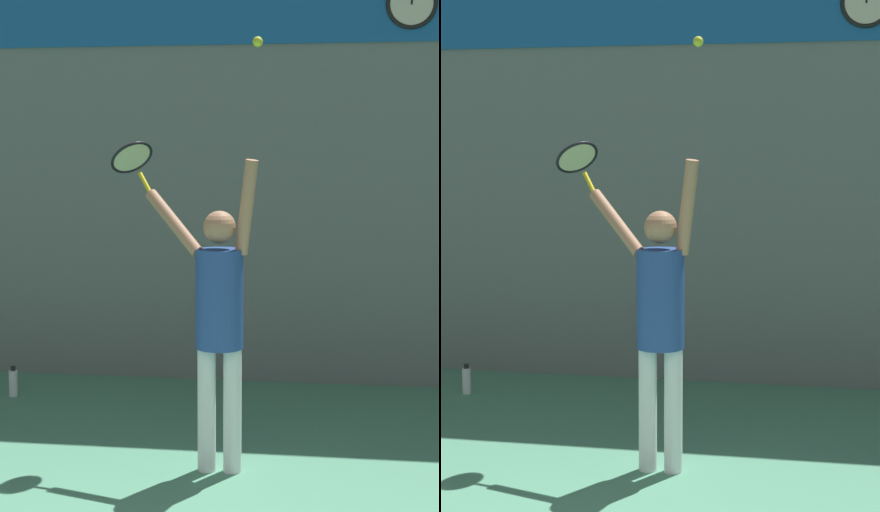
{
  "view_description": "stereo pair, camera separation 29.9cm",
  "coord_description": "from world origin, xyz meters",
  "views": [
    {
      "loc": [
        1.12,
        -3.37,
        2.29
      ],
      "look_at": [
        0.19,
        2.95,
        1.55
      ],
      "focal_mm": 65.0,
      "sensor_mm": 36.0,
      "label": 1
    },
    {
      "loc": [
        1.41,
        -3.32,
        2.29
      ],
      "look_at": [
        0.19,
        2.95,
        1.55
      ],
      "focal_mm": 65.0,
      "sensor_mm": 36.0,
      "label": 2
    }
  ],
  "objects": [
    {
      "name": "tennis_racket",
      "position": [
        -0.54,
        3.45,
        2.21
      ],
      "size": [
        0.42,
        0.42,
        0.4
      ],
      "color": "yellow"
    },
    {
      "name": "scoreboard_clock",
      "position": [
        1.6,
        5.53,
        3.62
      ],
      "size": [
        0.47,
        0.04,
        0.47
      ],
      "color": "beige"
    },
    {
      "name": "sponsor_banner",
      "position": [
        0.0,
        5.55,
        3.62
      ],
      "size": [
        7.06,
        0.02,
        0.68
      ],
      "color": "#195B9E"
    },
    {
      "name": "tennis_player",
      "position": [
        0.18,
        2.96,
        1.15
      ],
      "size": [
        0.9,
        0.55,
        2.22
      ],
      "color": "white",
      "rests_on": "ground_plane"
    },
    {
      "name": "back_wall",
      "position": [
        0.0,
        5.61,
        2.5
      ],
      "size": [
        18.0,
        0.1,
        5.0
      ],
      "color": "slate",
      "rests_on": "ground_plane"
    },
    {
      "name": "water_bottle",
      "position": [
        -2.0,
        4.67,
        0.13
      ],
      "size": [
        0.08,
        0.08,
        0.28
      ],
      "color": "silver",
      "rests_on": "ground_plane"
    },
    {
      "name": "tennis_ball",
      "position": [
        0.46,
        2.9,
        3.0
      ],
      "size": [
        0.07,
        0.07,
        0.07
      ],
      "color": "#CCDB2D"
    }
  ]
}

